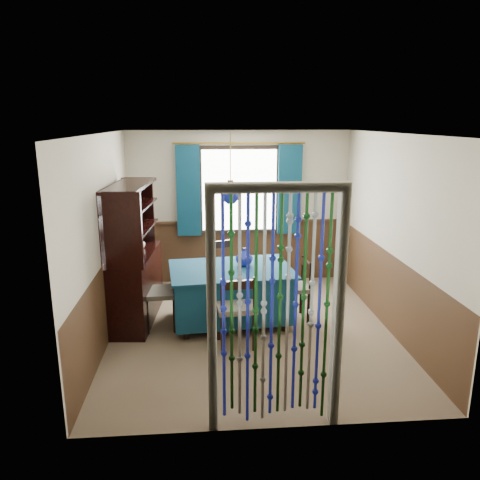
{
  "coord_description": "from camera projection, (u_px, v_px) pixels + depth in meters",
  "views": [
    {
      "loc": [
        -0.6,
        -5.57,
        2.65
      ],
      "look_at": [
        -0.12,
        0.29,
        1.14
      ],
      "focal_mm": 35.0,
      "sensor_mm": 36.0,
      "label": 1
    }
  ],
  "objects": [
    {
      "name": "wall_front",
      "position": [
        277.0,
        296.0,
        3.84
      ],
      "size": [
        3.6,
        0.0,
        3.6
      ],
      "primitive_type": "plane",
      "rotation": [
        -1.57,
        0.0,
        0.0
      ],
      "color": "beige",
      "rests_on": "ground"
    },
    {
      "name": "wainscot_back",
      "position": [
        239.0,
        252.0,
        7.88
      ],
      "size": [
        3.6,
        0.0,
        3.6
      ],
      "primitive_type": "plane",
      "rotation": [
        1.57,
        0.0,
        0.0
      ],
      "color": "#402A18",
      "rests_on": "ground"
    },
    {
      "name": "wall_back",
      "position": [
        239.0,
        208.0,
        7.7
      ],
      "size": [
        3.6,
        0.0,
        3.6
      ],
      "primitive_type": "plane",
      "rotation": [
        1.57,
        0.0,
        0.0
      ],
      "color": "beige",
      "rests_on": "ground"
    },
    {
      "name": "wainscot_left",
      "position": [
        109.0,
        298.0,
        5.82
      ],
      "size": [
        0.0,
        4.0,
        4.0
      ],
      "primitive_type": "plane",
      "rotation": [
        1.57,
        0.0,
        1.57
      ],
      "color": "#402A18",
      "rests_on": "ground"
    },
    {
      "name": "bowl_shelf",
      "position": [
        134.0,
        230.0,
        5.9
      ],
      "size": [
        0.3,
        0.3,
        0.06
      ],
      "primitive_type": "imported",
      "rotation": [
        0.0,
        0.0,
        -0.33
      ],
      "color": "beige",
      "rests_on": "sideboard"
    },
    {
      "name": "chair_right",
      "position": [
        296.0,
        287.0,
        6.34
      ],
      "size": [
        0.44,
        0.46,
        0.85
      ],
      "rotation": [
        0.0,
        0.0,
        1.67
      ],
      "color": "black",
      "rests_on": "floor"
    },
    {
      "name": "chair_left",
      "position": [
        158.0,
        293.0,
        6.05
      ],
      "size": [
        0.46,
        0.47,
        0.91
      ],
      "rotation": [
        0.0,
        0.0,
        -1.51
      ],
      "color": "black",
      "rests_on": "floor"
    },
    {
      "name": "wainscot_right",
      "position": [
        387.0,
        290.0,
        6.1
      ],
      "size": [
        0.0,
        4.0,
        4.0
      ],
      "primitive_type": "plane",
      "rotation": [
        1.57,
        0.0,
        -1.57
      ],
      "color": "#402A18",
      "rests_on": "ground"
    },
    {
      "name": "wainscot_front",
      "position": [
        275.0,
        377.0,
        4.04
      ],
      "size": [
        3.6,
        0.0,
        3.6
      ],
      "primitive_type": "plane",
      "rotation": [
        -1.57,
        0.0,
        0.0
      ],
      "color": "#402A18",
      "rests_on": "ground"
    },
    {
      "name": "doorway",
      "position": [
        276.0,
        316.0,
        3.95
      ],
      "size": [
        1.16,
        0.12,
        2.18
      ],
      "primitive_type": null,
      "color": "silver",
      "rests_on": "ground"
    },
    {
      "name": "dining_table",
      "position": [
        231.0,
        291.0,
        6.22
      ],
      "size": [
        1.69,
        1.25,
        0.76
      ],
      "rotation": [
        0.0,
        0.0,
        0.1
      ],
      "color": "#0F374E",
      "rests_on": "floor"
    },
    {
      "name": "ceiling",
      "position": [
        252.0,
        134.0,
        5.46
      ],
      "size": [
        4.0,
        4.0,
        0.0
      ],
      "primitive_type": "plane",
      "rotation": [
        3.14,
        0.0,
        0.0
      ],
      "color": "silver",
      "rests_on": "ground"
    },
    {
      "name": "sideboard",
      "position": [
        134.0,
        275.0,
        6.28
      ],
      "size": [
        0.6,
        1.46,
        1.86
      ],
      "rotation": [
        0.0,
        0.0,
        -0.08
      ],
      "color": "black",
      "rests_on": "floor"
    },
    {
      "name": "wall_right",
      "position": [
        393.0,
        234.0,
        5.91
      ],
      "size": [
        0.0,
        4.0,
        4.0
      ],
      "primitive_type": "plane",
      "rotation": [
        1.57,
        0.0,
        -1.57
      ],
      "color": "beige",
      "rests_on": "ground"
    },
    {
      "name": "vase_sideboard",
      "position": [
        140.0,
        242.0,
        6.45
      ],
      "size": [
        0.2,
        0.2,
        0.17
      ],
      "primitive_type": "imported",
      "rotation": [
        0.0,
        0.0,
        0.25
      ],
      "color": "beige",
      "rests_on": "sideboard"
    },
    {
      "name": "vase_table",
      "position": [
        244.0,
        257.0,
        6.25
      ],
      "size": [
        0.25,
        0.25,
        0.22
      ],
      "primitive_type": "imported",
      "rotation": [
        0.0,
        0.0,
        -0.22
      ],
      "color": "navy",
      "rests_on": "dining_table"
    },
    {
      "name": "window",
      "position": [
        239.0,
        190.0,
        7.58
      ],
      "size": [
        1.32,
        0.12,
        1.42
      ],
      "primitive_type": "cube",
      "color": "black",
      "rests_on": "wall_back"
    },
    {
      "name": "chair_far",
      "position": [
        224.0,
        271.0,
        6.89
      ],
      "size": [
        0.6,
        0.59,
        0.95
      ],
      "rotation": [
        0.0,
        0.0,
        3.53
      ],
      "color": "black",
      "rests_on": "floor"
    },
    {
      "name": "pendant_lamp",
      "position": [
        230.0,
        192.0,
        5.89
      ],
      "size": [
        0.24,
        0.24,
        0.88
      ],
      "color": "olive",
      "rests_on": "ceiling"
    },
    {
      "name": "floor",
      "position": [
        251.0,
        330.0,
        6.08
      ],
      "size": [
        4.0,
        4.0,
        0.0
      ],
      "primitive_type": "plane",
      "color": "brown",
      "rests_on": "ground"
    },
    {
      "name": "wall_left",
      "position": [
        103.0,
        240.0,
        5.63
      ],
      "size": [
        0.0,
        4.0,
        4.0
      ],
      "primitive_type": "plane",
      "rotation": [
        1.57,
        0.0,
        1.57
      ],
      "color": "beige",
      "rests_on": "ground"
    },
    {
      "name": "chair_near",
      "position": [
        236.0,
        308.0,
        5.54
      ],
      "size": [
        0.5,
        0.48,
        0.92
      ],
      "rotation": [
        0.0,
        0.0,
        0.1
      ],
      "color": "black",
      "rests_on": "floor"
    }
  ]
}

